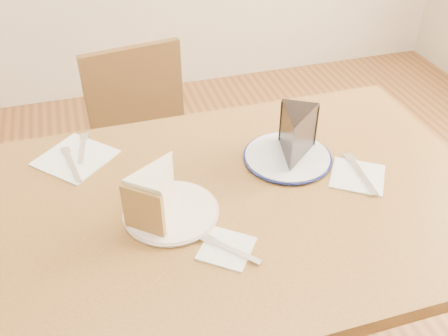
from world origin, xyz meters
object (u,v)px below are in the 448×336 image
chair_far (152,157)px  plate_navy (287,157)px  table (240,227)px  chocolate_cake (295,138)px  carrot_cake (160,192)px  plate_cream (171,212)px

chair_far → plate_navy: chair_far is taller
table → chocolate_cake: chocolate_cake is taller
carrot_cake → plate_navy: bearing=57.8°
chocolate_cake → carrot_cake: bearing=46.2°
table → chair_far: size_ratio=1.44×
table → chair_far: 0.65m
plate_cream → chocolate_cake: 0.37m
plate_navy → table: bearing=-146.4°
plate_cream → carrot_cake: 0.06m
plate_navy → plate_cream: bearing=-160.3°
table → plate_navy: bearing=33.6°
plate_navy → chocolate_cake: chocolate_cake is taller
table → chocolate_cake: bearing=29.4°
carrot_cake → table: bearing=41.4°
plate_cream → table: bearing=3.6°
table → plate_navy: 0.22m
carrot_cake → chocolate_cake: (0.37, 0.10, 0.00)m
table → plate_navy: size_ratio=5.48×
plate_cream → plate_navy: 0.35m
plate_navy → carrot_cake: size_ratio=1.68×
chair_far → plate_cream: size_ratio=4.00×
chocolate_cake → plate_cream: bearing=48.1°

